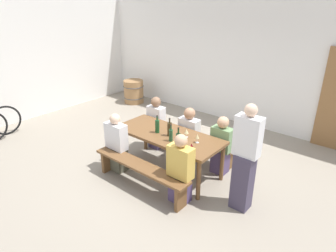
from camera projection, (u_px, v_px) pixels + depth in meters
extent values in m
plane|color=gray|center=(168.00, 170.00, 5.53)|extent=(24.00, 24.00, 0.00)
cube|color=white|center=(250.00, 60.00, 7.06)|extent=(14.00, 0.20, 3.20)
cube|color=white|center=(31.00, 56.00, 7.59)|extent=(0.20, 6.53, 3.20)
cube|color=brown|center=(168.00, 135.00, 5.24)|extent=(2.00, 0.84, 0.05)
cylinder|color=brown|center=(119.00, 146.00, 5.68)|extent=(0.07, 0.07, 0.70)
cylinder|color=brown|center=(199.00, 180.00, 4.60)|extent=(0.07, 0.07, 0.70)
cylinder|color=brown|center=(145.00, 134.00, 6.19)|extent=(0.07, 0.07, 0.70)
cylinder|color=brown|center=(222.00, 162.00, 5.11)|extent=(0.07, 0.07, 0.70)
cube|color=brown|center=(140.00, 166.00, 4.85)|extent=(1.90, 0.30, 0.04)
cube|color=brown|center=(108.00, 161.00, 5.44)|extent=(0.06, 0.24, 0.41)
cube|color=brown|center=(181.00, 197.00, 4.44)|extent=(0.06, 0.24, 0.41)
cube|color=brown|center=(191.00, 137.00, 5.87)|extent=(1.90, 0.30, 0.04)
cube|color=brown|center=(159.00, 135.00, 6.46)|extent=(0.06, 0.24, 0.41)
cube|color=brown|center=(228.00, 160.00, 5.46)|extent=(0.06, 0.24, 0.41)
cylinder|color=#143319|center=(178.00, 141.00, 4.71)|extent=(0.08, 0.08, 0.24)
cylinder|color=#143319|center=(178.00, 131.00, 4.64)|extent=(0.03, 0.03, 0.10)
cylinder|color=black|center=(178.00, 128.00, 4.62)|extent=(0.03, 0.03, 0.01)
cylinder|color=#332814|center=(170.00, 129.00, 5.12)|extent=(0.08, 0.08, 0.24)
cylinder|color=#332814|center=(170.00, 121.00, 5.05)|extent=(0.03, 0.03, 0.07)
cylinder|color=black|center=(170.00, 118.00, 5.03)|extent=(0.03, 0.03, 0.01)
cylinder|color=#194723|center=(157.00, 126.00, 5.24)|extent=(0.08, 0.08, 0.23)
cylinder|color=#194723|center=(157.00, 118.00, 5.18)|extent=(0.03, 0.03, 0.08)
cylinder|color=black|center=(157.00, 116.00, 5.16)|extent=(0.03, 0.03, 0.01)
cylinder|color=#234C2D|center=(171.00, 135.00, 4.93)|extent=(0.07, 0.07, 0.21)
cylinder|color=#234C2D|center=(171.00, 128.00, 4.88)|extent=(0.02, 0.02, 0.08)
cylinder|color=black|center=(171.00, 125.00, 4.86)|extent=(0.03, 0.03, 0.01)
cylinder|color=silver|center=(197.00, 142.00, 4.91)|extent=(0.06, 0.06, 0.01)
cylinder|color=silver|center=(197.00, 140.00, 4.90)|extent=(0.01, 0.01, 0.07)
cone|color=beige|center=(197.00, 136.00, 4.87)|extent=(0.06, 0.06, 0.07)
cylinder|color=silver|center=(186.00, 137.00, 5.11)|extent=(0.06, 0.06, 0.01)
cylinder|color=silver|center=(186.00, 135.00, 5.09)|extent=(0.01, 0.01, 0.07)
cone|color=beige|center=(186.00, 131.00, 5.06)|extent=(0.08, 0.08, 0.08)
cylinder|color=silver|center=(191.00, 153.00, 4.57)|extent=(0.06, 0.06, 0.01)
cylinder|color=silver|center=(191.00, 151.00, 4.55)|extent=(0.01, 0.01, 0.09)
cone|color=maroon|center=(192.00, 146.00, 4.52)|extent=(0.06, 0.06, 0.08)
cube|color=#52513F|center=(118.00, 159.00, 5.47)|extent=(0.31, 0.24, 0.45)
cube|color=silver|center=(116.00, 136.00, 5.29)|extent=(0.42, 0.20, 0.48)
sphere|color=beige|center=(115.00, 119.00, 5.15)|extent=(0.19, 0.19, 0.19)
cube|color=#51406B|center=(180.00, 188.00, 4.62)|extent=(0.30, 0.24, 0.45)
cube|color=gold|center=(181.00, 162.00, 4.43)|extent=(0.40, 0.20, 0.51)
sphere|color=tan|center=(181.00, 141.00, 4.29)|extent=(0.20, 0.20, 0.20)
cube|color=#4A3D64|center=(156.00, 137.00, 6.31)|extent=(0.27, 0.24, 0.45)
cube|color=silver|center=(156.00, 117.00, 6.13)|extent=(0.36, 0.20, 0.47)
sphere|color=#846047|center=(156.00, 102.00, 6.00)|extent=(0.21, 0.21, 0.21)
cube|color=#3D3E69|center=(188.00, 149.00, 5.82)|extent=(0.30, 0.24, 0.45)
cube|color=silver|center=(189.00, 129.00, 5.64)|extent=(0.40, 0.20, 0.42)
sphere|color=#A87A5B|center=(190.00, 113.00, 5.52)|extent=(0.22, 0.22, 0.22)
cube|color=#4D3E65|center=(220.00, 161.00, 5.40)|extent=(0.28, 0.24, 0.45)
cube|color=#729966|center=(222.00, 139.00, 5.22)|extent=(0.37, 0.20, 0.44)
sphere|color=tan|center=(223.00, 122.00, 5.09)|extent=(0.21, 0.21, 0.21)
cube|color=#403950|center=(243.00, 182.00, 4.39)|extent=(0.27, 0.24, 0.90)
cube|color=silver|center=(248.00, 136.00, 4.10)|extent=(0.37, 0.20, 0.59)
sphere|color=beige|center=(251.00, 110.00, 3.94)|extent=(0.18, 0.18, 0.18)
cylinder|color=#9E7247|center=(134.00, 92.00, 9.00)|extent=(0.59, 0.59, 0.69)
torus|color=#4C4C51|center=(133.00, 86.00, 8.93)|extent=(0.62, 0.62, 0.02)
torus|color=#4C4C51|center=(134.00, 97.00, 9.07)|extent=(0.62, 0.62, 0.02)
torus|color=black|center=(5.00, 120.00, 6.85)|extent=(0.13, 0.70, 0.70)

